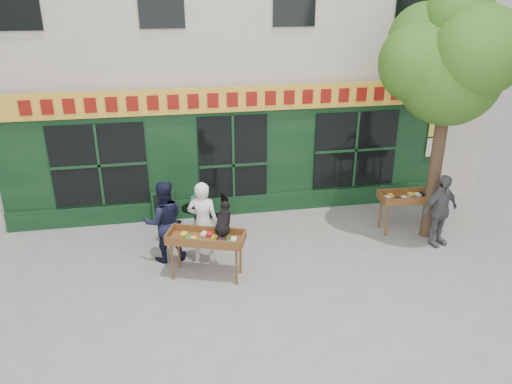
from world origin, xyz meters
The scene contains 14 objects.
ground centered at (0.00, 0.00, 0.00)m, with size 80.00×80.00×0.00m, color slate.
building centered at (0.00, 5.97, 4.97)m, with size 14.00×7.26×10.00m.
street_tree centered at (4.34, 0.36, 4.11)m, with size 3.05×2.90×5.60m.
book_cart_center centered at (-0.97, -0.53, 0.82)m, with size 1.62×1.08×0.99m.
dog centered at (-0.62, -0.58, 1.29)m, with size 0.34×0.60×0.60m, color black, non-canonical shape.
woman centered at (-0.97, 0.12, 0.90)m, with size 0.66×0.43×1.81m, color white.
book_cart_right centered at (4.00, 0.61, 0.82)m, with size 1.54×0.72×0.99m.
man_right centered at (4.30, -0.14, 0.84)m, with size 0.99×0.41×1.68m, color #535357.
bistro_table centered at (-1.07, 1.23, 0.54)m, with size 0.60×0.60×0.76m.
bistro_chair_left centered at (-1.70, 1.17, 0.56)m, with size 0.49×0.49×0.95m.
bistro_chair_right centered at (-0.44, 1.30, 0.56)m, with size 0.46×0.46×0.95m.
potted_plant centered at (-1.07, 1.23, 0.92)m, with size 0.16×0.11×0.31m, color gray.
man_left centered at (-1.77, 0.33, 0.90)m, with size 0.87×0.68×1.80m, color black.
chalkboard centered at (-1.78, 2.19, 0.40)m, with size 0.58×0.25×0.79m.
Camera 1 is at (-1.63, -9.30, 5.51)m, focal length 35.00 mm.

